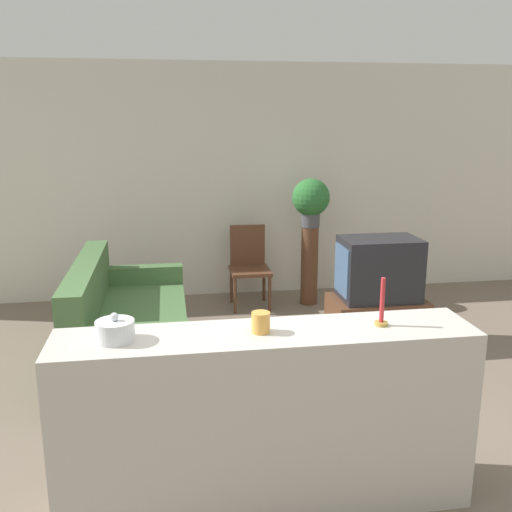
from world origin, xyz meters
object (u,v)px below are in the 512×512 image
Objects in this scene: couch at (127,328)px; wooden_chair at (249,263)px; decorative_bowl at (115,331)px; potted_plant at (311,199)px; television at (378,269)px.

couch is 2.07× the size of wooden_chair.
couch is at bearing 93.09° from decorative_bowl.
decorative_bowl reaches higher than wooden_chair.
wooden_chair is 0.99m from potted_plant.
potted_plant is at bearing 33.69° from couch.
decorative_bowl is at bearing -86.91° from couch.
potted_plant reaches higher than television.
potted_plant is (1.96, 1.31, 0.90)m from couch.
potted_plant reaches higher than couch.
couch is 2.20m from decorative_bowl.
wooden_chair is (1.27, 1.37, 0.19)m from couch.
decorative_bowl is (-2.18, -2.11, 0.33)m from television.
wooden_chair is at bearing 127.76° from television.
potted_plant reaches higher than wooden_chair.
television reaches higher than couch.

